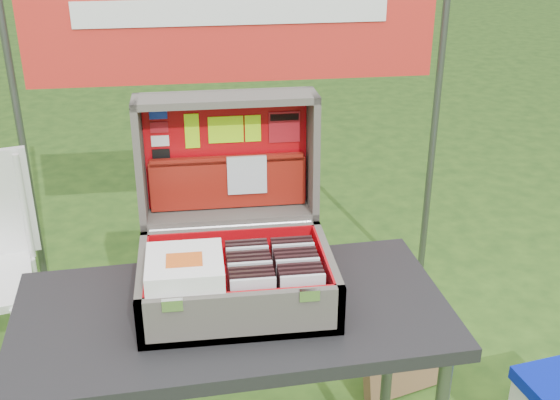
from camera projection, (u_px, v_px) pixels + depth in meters
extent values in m
cube|color=#282829|center=(233.00, 314.00, 1.88)|extent=(1.19, 0.64, 0.04)
cylinder|color=#59595B|center=(64.00, 382.00, 2.18)|extent=(0.04, 0.04, 0.68)
cylinder|color=#59595B|center=(389.00, 355.00, 2.31)|extent=(0.04, 0.04, 0.68)
cube|color=#615B50|center=(237.00, 299.00, 1.90)|extent=(0.51, 0.37, 0.02)
cube|color=#615B50|center=(242.00, 318.00, 1.72)|extent=(0.51, 0.02, 0.14)
cube|color=#615B50|center=(232.00, 249.00, 2.03)|extent=(0.51, 0.02, 0.14)
cube|color=#615B50|center=(143.00, 287.00, 1.84)|extent=(0.02, 0.37, 0.14)
cube|color=#615B50|center=(327.00, 274.00, 1.90)|extent=(0.02, 0.37, 0.14)
cube|color=#C10006|center=(237.00, 295.00, 1.89)|extent=(0.47, 0.33, 0.01)
cube|color=silver|center=(172.00, 305.00, 1.66)|extent=(0.05, 0.01, 0.03)
cube|color=silver|center=(310.00, 295.00, 1.70)|extent=(0.05, 0.01, 0.03)
cylinder|color=silver|center=(231.00, 227.00, 2.01)|extent=(0.46, 0.02, 0.02)
cube|color=#615B50|center=(226.00, 152.00, 2.05)|extent=(0.51, 0.04, 0.37)
cube|color=#615B50|center=(225.00, 99.00, 1.93)|extent=(0.51, 0.14, 0.03)
cube|color=#615B50|center=(230.00, 214.00, 2.07)|extent=(0.51, 0.14, 0.03)
cube|color=#615B50|center=(140.00, 162.00, 1.97)|extent=(0.02, 0.16, 0.37)
cube|color=#615B50|center=(313.00, 154.00, 2.03)|extent=(0.02, 0.16, 0.37)
cube|color=#C10006|center=(227.00, 153.00, 2.04)|extent=(0.47, 0.02, 0.32)
cube|color=#C10006|center=(241.00, 312.00, 1.72)|extent=(0.47, 0.01, 0.12)
cube|color=#C10006|center=(232.00, 248.00, 2.01)|extent=(0.47, 0.01, 0.12)
cube|color=#C10006|center=(148.00, 284.00, 1.84)|extent=(0.01, 0.33, 0.12)
cube|color=#C10006|center=(323.00, 272.00, 1.89)|extent=(0.01, 0.33, 0.12)
cube|color=maroon|center=(228.00, 183.00, 2.06)|extent=(0.45, 0.04, 0.15)
cube|color=maroon|center=(227.00, 160.00, 2.02)|extent=(0.44, 0.02, 0.02)
cube|color=silver|center=(247.00, 175.00, 2.04)|extent=(0.11, 0.02, 0.11)
cube|color=#1933B2|center=(158.00, 114.00, 1.96)|extent=(0.05, 0.00, 0.03)
cube|color=maroon|center=(159.00, 127.00, 1.98)|extent=(0.05, 0.00, 0.03)
cube|color=white|center=(160.00, 141.00, 1.99)|extent=(0.05, 0.00, 0.03)
cube|color=black|center=(161.00, 154.00, 2.01)|extent=(0.05, 0.00, 0.03)
cube|color=#AAF40F|center=(192.00, 131.00, 2.00)|extent=(0.04, 0.01, 0.10)
cube|color=#AAF40F|center=(226.00, 130.00, 2.01)|extent=(0.10, 0.01, 0.08)
cube|color=#AAF40F|center=(253.00, 128.00, 2.02)|extent=(0.05, 0.01, 0.08)
cube|color=maroon|center=(284.00, 127.00, 2.03)|extent=(0.09, 0.01, 0.09)
cube|color=black|center=(284.00, 117.00, 2.02)|extent=(0.08, 0.00, 0.02)
cube|color=silver|center=(253.00, 301.00, 1.74)|extent=(0.11, 0.01, 0.13)
cube|color=black|center=(253.00, 297.00, 1.76)|extent=(0.11, 0.01, 0.13)
cube|color=black|center=(252.00, 293.00, 1.78)|extent=(0.11, 0.01, 0.13)
cube|color=black|center=(251.00, 288.00, 1.80)|extent=(0.11, 0.01, 0.13)
cube|color=silver|center=(250.00, 284.00, 1.81)|extent=(0.11, 0.01, 0.13)
cube|color=black|center=(250.00, 280.00, 1.83)|extent=(0.11, 0.01, 0.13)
cube|color=black|center=(249.00, 276.00, 1.85)|extent=(0.11, 0.01, 0.13)
cube|color=black|center=(248.00, 272.00, 1.87)|extent=(0.11, 0.01, 0.13)
cube|color=silver|center=(248.00, 268.00, 1.89)|extent=(0.11, 0.01, 0.13)
cube|color=black|center=(247.00, 264.00, 1.90)|extent=(0.11, 0.01, 0.13)
cube|color=black|center=(246.00, 261.00, 1.92)|extent=(0.11, 0.01, 0.13)
cube|color=silver|center=(303.00, 298.00, 1.76)|extent=(0.11, 0.01, 0.13)
cube|color=black|center=(301.00, 293.00, 1.77)|extent=(0.11, 0.01, 0.13)
cube|color=black|center=(300.00, 289.00, 1.79)|extent=(0.11, 0.01, 0.13)
cube|color=black|center=(299.00, 285.00, 1.81)|extent=(0.11, 0.01, 0.13)
cube|color=silver|center=(298.00, 281.00, 1.83)|extent=(0.11, 0.01, 0.13)
cube|color=black|center=(297.00, 277.00, 1.85)|extent=(0.11, 0.01, 0.13)
cube|color=black|center=(295.00, 273.00, 1.86)|extent=(0.11, 0.01, 0.13)
cube|color=black|center=(294.00, 269.00, 1.88)|extent=(0.11, 0.01, 0.13)
cube|color=silver|center=(293.00, 265.00, 1.90)|extent=(0.11, 0.01, 0.13)
cube|color=black|center=(292.00, 261.00, 1.92)|extent=(0.11, 0.01, 0.13)
cube|color=black|center=(291.00, 258.00, 1.94)|extent=(0.11, 0.01, 0.13)
cube|color=white|center=(185.00, 275.00, 1.76)|extent=(0.19, 0.19, 0.00)
cube|color=white|center=(185.00, 273.00, 1.76)|extent=(0.19, 0.19, 0.00)
cube|color=white|center=(185.00, 271.00, 1.76)|extent=(0.19, 0.19, 0.00)
cube|color=white|center=(185.00, 269.00, 1.76)|extent=(0.19, 0.19, 0.00)
cube|color=white|center=(185.00, 268.00, 1.75)|extent=(0.19, 0.19, 0.00)
cube|color=white|center=(185.00, 266.00, 1.75)|extent=(0.19, 0.19, 0.00)
cube|color=white|center=(185.00, 264.00, 1.75)|extent=(0.19, 0.19, 0.00)
cube|color=white|center=(184.00, 263.00, 1.75)|extent=(0.19, 0.19, 0.00)
cube|color=white|center=(184.00, 261.00, 1.75)|extent=(0.19, 0.19, 0.00)
cube|color=white|center=(184.00, 259.00, 1.74)|extent=(0.19, 0.19, 0.00)
cube|color=#D85919|center=(184.00, 260.00, 1.73)|extent=(0.09, 0.07, 0.00)
cylinder|color=silver|center=(23.00, 363.00, 2.45)|extent=(0.02, 0.02, 0.45)
cylinder|color=silver|center=(41.00, 309.00, 2.75)|extent=(0.02, 0.02, 0.45)
cylinder|color=silver|center=(24.00, 207.00, 2.59)|extent=(0.02, 0.02, 0.42)
cube|color=brown|center=(404.00, 349.00, 2.60)|extent=(0.35, 0.20, 0.35)
cylinder|color=#59595B|center=(21.00, 132.00, 2.77)|extent=(0.03, 0.03, 1.70)
cylinder|color=#59595B|center=(436.00, 114.00, 2.97)|extent=(0.03, 0.03, 1.70)
cube|color=red|center=(232.00, 11.00, 2.67)|extent=(1.60, 0.02, 0.55)
cube|color=white|center=(233.00, 12.00, 2.66)|extent=(1.20, 0.00, 0.10)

